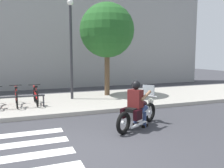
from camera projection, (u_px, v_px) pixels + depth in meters
ground_plane at (74, 150)px, 5.62m from camera, size 48.00×48.00×0.00m
sidewalk at (48, 104)px, 10.43m from camera, size 24.00×4.40×0.15m
crosswalk_stripe_2 at (8, 159)px, 5.11m from camera, size 2.80×0.40×0.01m
crosswalk_stripe_3 at (9, 146)px, 5.85m from camera, size 2.80×0.40×0.01m
crosswalk_stripe_4 at (10, 135)px, 6.59m from camera, size 2.80×0.40×0.01m
motorcycle at (138, 112)px, 7.28m from camera, size 1.89×1.26×1.22m
rider at (137, 101)px, 7.18m from camera, size 0.77×0.73×1.43m
bicycle_3 at (16, 97)px, 9.65m from camera, size 0.48×1.74×0.79m
bicycle_4 at (36, 96)px, 9.92m from camera, size 0.48×1.63×0.79m
street_lamp at (71, 41)px, 10.88m from camera, size 0.28×0.28×4.58m
tree_near_rack at (107, 31)px, 11.85m from camera, size 2.66×2.66×4.67m
building_backdrop at (35, 22)px, 15.20m from camera, size 24.00×1.20×8.30m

